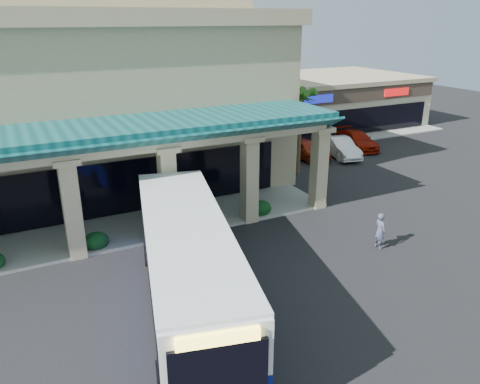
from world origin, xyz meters
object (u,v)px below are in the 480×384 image
transit_bus (188,267)px  car_white (340,147)px  car_red (356,140)px  car_silver (305,149)px  pedestrian (380,231)px

transit_bus → car_white: 23.00m
transit_bus → car_red: 26.17m
car_red → car_silver: bearing=-166.0°
transit_bus → car_red: transit_bus is taller
pedestrian → car_red: size_ratio=0.36×
pedestrian → car_red: 18.64m
pedestrian → car_red: bearing=-34.0°
car_white → car_red: bearing=38.2°
transit_bus → pedestrian: 9.98m
pedestrian → car_red: pedestrian is taller
car_white → car_red: size_ratio=0.93×
car_red → pedestrian: bearing=-118.8°
car_silver → transit_bus: bearing=-144.2°
transit_bus → car_silver: (15.42, 14.88, -0.99)m
pedestrian → car_silver: pedestrian is taller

